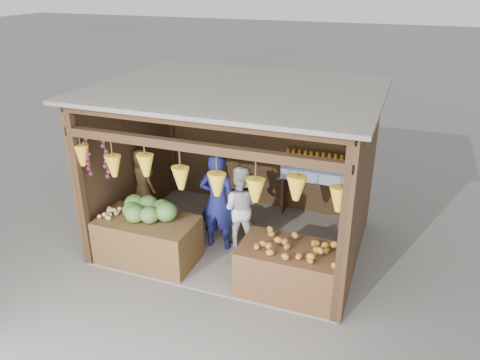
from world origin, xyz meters
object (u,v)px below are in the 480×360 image
(man_standing, at_px, (218,202))
(woman_standing, at_px, (239,207))
(counter_left, at_px, (148,240))
(counter_right, at_px, (294,271))
(vendor_seated, at_px, (143,179))

(man_standing, bearing_deg, woman_standing, -152.34)
(counter_left, height_order, woman_standing, woman_standing)
(counter_right, xyz_separation_m, woman_standing, (-1.17, 0.94, 0.35))
(counter_left, distance_m, man_standing, 1.26)
(woman_standing, height_order, vendor_seated, woman_standing)
(counter_left, relative_size, man_standing, 0.91)
(counter_left, relative_size, counter_right, 0.99)
(counter_right, xyz_separation_m, man_standing, (-1.48, 0.76, 0.48))
(vendor_seated, bearing_deg, counter_right, -170.82)
(man_standing, xyz_separation_m, vendor_seated, (-1.61, 0.35, 0.01))
(counter_right, bearing_deg, vendor_seated, 160.27)
(man_standing, distance_m, vendor_seated, 1.64)
(vendor_seated, bearing_deg, woman_standing, -156.02)
(counter_left, relative_size, vendor_seated, 1.34)
(counter_right, xyz_separation_m, vendor_seated, (-3.08, 1.11, 0.50))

